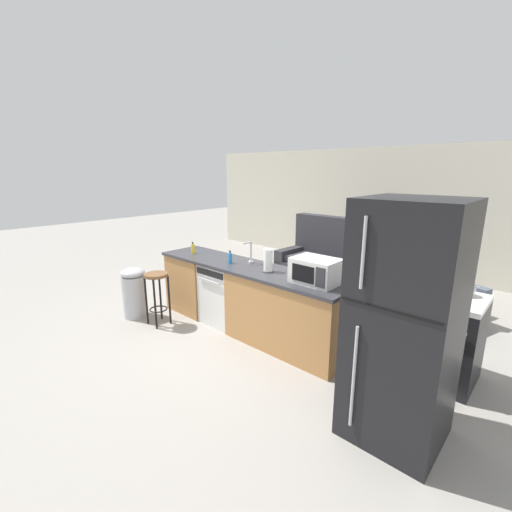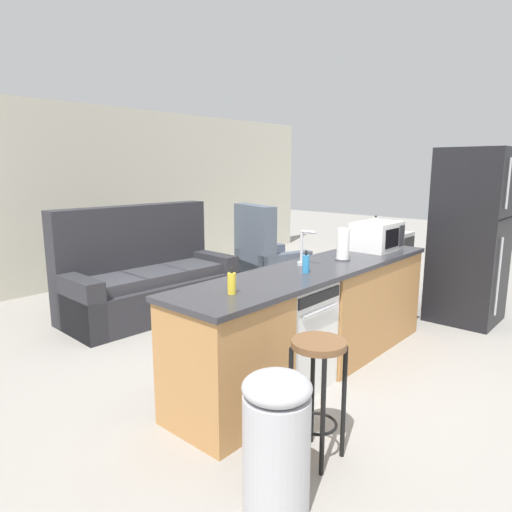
{
  "view_description": "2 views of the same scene",
  "coord_description": "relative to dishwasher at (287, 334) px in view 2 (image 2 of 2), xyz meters",
  "views": [
    {
      "loc": [
        3.14,
        -3.08,
        2.1
      ],
      "look_at": [
        0.0,
        0.35,
        0.94
      ],
      "focal_mm": 24.0,
      "sensor_mm": 36.0,
      "label": 1
    },
    {
      "loc": [
        -2.97,
        -2.07,
        1.72
      ],
      "look_at": [
        0.11,
        0.64,
        0.91
      ],
      "focal_mm": 32.0,
      "sensor_mm": 36.0,
      "label": 2
    }
  ],
  "objects": [
    {
      "name": "soap_bottle",
      "position": [
        0.16,
        -0.06,
        0.55
      ],
      "size": [
        0.06,
        0.06,
        0.18
      ],
      "color": "#338CCC",
      "rests_on": "kitchen_counter"
    },
    {
      "name": "stove_range",
      "position": [
        2.6,
        0.55,
        0.03
      ],
      "size": [
        0.76,
        0.68,
        0.9
      ],
      "color": "black",
      "rests_on": "ground_plane"
    },
    {
      "name": "bar_stool",
      "position": [
        -0.63,
        -0.71,
        0.11
      ],
      "size": [
        0.32,
        0.32,
        0.74
      ],
      "color": "brown",
      "rests_on": "ground_plane"
    },
    {
      "name": "paper_towel_roll",
      "position": [
        0.78,
        -0.01,
        0.62
      ],
      "size": [
        0.14,
        0.14,
        0.28
      ],
      "color": "#4C4C51",
      "rests_on": "kitchen_counter"
    },
    {
      "name": "dish_soap_bottle",
      "position": [
        -0.66,
        -0.05,
        0.55
      ],
      "size": [
        0.06,
        0.06,
        0.18
      ],
      "color": "yellow",
      "rests_on": "kitchen_counter"
    },
    {
      "name": "dishwasher",
      "position": [
        0.0,
        0.0,
        0.0
      ],
      "size": [
        0.58,
        0.61,
        0.84
      ],
      "color": "white",
      "rests_on": "ground_plane"
    },
    {
      "name": "kettle",
      "position": [
        2.77,
        0.68,
        0.56
      ],
      "size": [
        0.21,
        0.17,
        0.19
      ],
      "color": "#B2B2B7",
      "rests_on": "stove_range"
    },
    {
      "name": "kitchen_counter",
      "position": [
        0.49,
        0.0,
        -0.0
      ],
      "size": [
        2.94,
        0.66,
        0.9
      ],
      "color": "#B77F47",
      "rests_on": "ground_plane"
    },
    {
      "name": "couch",
      "position": [
        0.35,
        2.39,
        -0.03
      ],
      "size": [
        2.03,
        0.98,
        1.27
      ],
      "color": "#2D2D33",
      "rests_on": "ground_plane"
    },
    {
      "name": "trash_bin",
      "position": [
        -1.12,
        -0.8,
        -0.04
      ],
      "size": [
        0.35,
        0.35,
        0.74
      ],
      "color": "#B7B7BC",
      "rests_on": "ground_plane"
    },
    {
      "name": "refrigerator",
      "position": [
        2.6,
        -0.55,
        0.54
      ],
      "size": [
        0.72,
        0.73,
        1.92
      ],
      "color": "black",
      "rests_on": "ground_plane"
    },
    {
      "name": "sink_faucet",
      "position": [
        0.36,
        0.12,
        0.61
      ],
      "size": [
        0.07,
        0.18,
        0.3
      ],
      "color": "silver",
      "rests_on": "kitchen_counter"
    },
    {
      "name": "ground_plane",
      "position": [
        0.25,
        0.0,
        -0.42
      ],
      "size": [
        24.0,
        24.0,
        0.0
      ],
      "primitive_type": "plane",
      "color": "gray"
    },
    {
      "name": "microwave",
      "position": [
        1.46,
        -0.0,
        0.62
      ],
      "size": [
        0.5,
        0.37,
        0.28
      ],
      "color": "white",
      "rests_on": "kitchen_counter"
    },
    {
      "name": "wall_back",
      "position": [
        0.55,
        4.2,
        0.88
      ],
      "size": [
        10.0,
        0.06,
        2.6
      ],
      "color": "beige",
      "rests_on": "ground_plane"
    },
    {
      "name": "armchair",
      "position": [
        2.2,
        2.06,
        -0.07
      ],
      "size": [
        1.03,
        1.06,
        1.2
      ],
      "color": "#515B6B",
      "rests_on": "ground_plane"
    }
  ]
}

